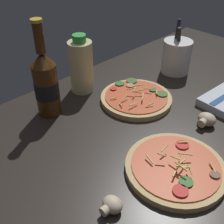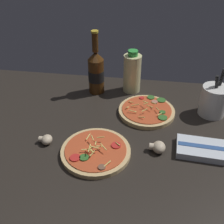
{
  "view_description": "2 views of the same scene",
  "coord_description": "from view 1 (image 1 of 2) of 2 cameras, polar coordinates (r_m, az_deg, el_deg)",
  "views": [
    {
      "loc": [
        -46.7,
        -29.81,
        50.58
      ],
      "look_at": [
        -6.39,
        11.43,
        9.39
      ],
      "focal_mm": 45.0,
      "sensor_mm": 36.0,
      "label": 1
    },
    {
      "loc": [
        9.65,
        -74.21,
        66.25
      ],
      "look_at": [
        -2.69,
        9.83,
        6.93
      ],
      "focal_mm": 45.0,
      "sensor_mm": 36.0,
      "label": 2
    }
  ],
  "objects": [
    {
      "name": "counter_slab",
      "position": [
        0.74,
        9.82,
        -6.8
      ],
      "size": [
        160.0,
        90.0,
        2.5
      ],
      "color": "#28231E",
      "rests_on": "ground"
    },
    {
      "name": "mushroom_right",
      "position": [
        0.81,
        18.62,
        -1.48
      ],
      "size": [
        5.29,
        5.03,
        3.52
      ],
      "color": "beige",
      "rests_on": "counter_slab"
    },
    {
      "name": "mushroom_left",
      "position": [
        0.58,
        -0.09,
        -18.4
      ],
      "size": [
        4.54,
        4.32,
        3.02
      ],
      "color": "beige",
      "rests_on": "counter_slab"
    },
    {
      "name": "beer_bottle",
      "position": [
        0.8,
        -13.28,
        5.74
      ],
      "size": [
        6.8,
        6.8,
        27.35
      ],
      "color": "#47280F",
      "rests_on": "counter_slab"
    },
    {
      "name": "utensil_crock",
      "position": [
        1.05,
        12.95,
        11.0
      ],
      "size": [
        10.1,
        10.1,
        18.58
      ],
      "color": "silver",
      "rests_on": "counter_slab"
    },
    {
      "name": "oil_bottle",
      "position": [
        0.9,
        -6.29,
        9.29
      ],
      "size": [
        7.55,
        7.55,
        18.73
      ],
      "color": "beige",
      "rests_on": "counter_slab"
    },
    {
      "name": "pizza_far",
      "position": [
        0.88,
        4.93,
        2.85
      ],
      "size": [
        22.02,
        22.02,
        4.73
      ],
      "color": "tan",
      "rests_on": "counter_slab"
    },
    {
      "name": "pizza_near",
      "position": [
        0.66,
        12.76,
        -10.96
      ],
      "size": [
        22.84,
        22.84,
        4.46
      ],
      "color": "tan",
      "rests_on": "counter_slab"
    }
  ]
}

